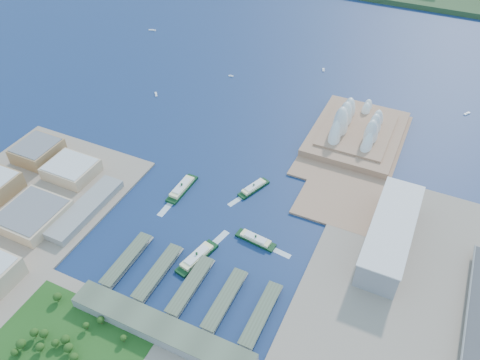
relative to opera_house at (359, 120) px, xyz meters
The scene contains 18 objects.
ground 300.75m from the opera_house, 110.56° to the right, with size 3000.00×3000.00×0.00m, color #0F2246.
east_land 357.85m from the opera_house, 67.75° to the right, with size 240.00×500.00×3.00m, color gray.
peninsula 36.56m from the opera_house, 82.87° to the right, with size 135.00×220.00×3.00m, color #A27658.
opera_house is the anchor object (origin of this frame).
toaster_building 219.62m from the opera_house, 65.77° to the right, with size 45.00×155.00×35.00m, color gray.
west_buildings 498.76m from the opera_house, 135.41° to the right, with size 200.00×280.00×27.00m, color #A57F52, non-canonical shape.
ferry_wharves 367.50m from the opera_house, 104.38° to the right, with size 184.00×90.00×9.30m, color #4D5943, non-canonical shape.
terminal_building 425.27m from the opera_house, 102.24° to the right, with size 200.00×28.00×12.00m, color gray.
park 498.56m from the opera_house, 109.34° to the right, with size 150.00×110.00×16.00m, color #194714, non-canonical shape.
ferry_a 286.45m from the opera_house, 129.64° to the right, with size 15.29×60.06×11.36m, color black, non-canonical shape.
ferry_b 202.60m from the opera_house, 118.17° to the right, with size 12.68×49.81×9.42m, color black, non-canonical shape.
ferry_c 333.71m from the opera_house, 108.42° to the right, with size 15.19×59.69×11.29m, color black, non-canonical shape.
ferry_d 268.05m from the opera_house, 101.87° to the right, with size 12.98×50.99×9.64m, color black, non-canonical shape.
boat_a 352.66m from the opera_house, behind, with size 3.54×14.14×2.73m, color white, non-canonical shape.
boat_b 277.20m from the opera_house, 160.93° to the left, with size 3.14×8.97×2.42m, color white, non-canonical shape.
boat_c 208.93m from the opera_house, 43.78° to the left, with size 3.66×12.55×2.82m, color white, non-canonical shape.
boat_d 545.13m from the opera_house, 158.47° to the left, with size 3.52×16.08×2.71m, color white, non-canonical shape.
boat_e 219.37m from the opera_house, 121.02° to the left, with size 3.70×11.62×2.85m, color white, non-canonical shape.
Camera 1 is at (194.04, -329.16, 427.51)m, focal length 35.00 mm.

